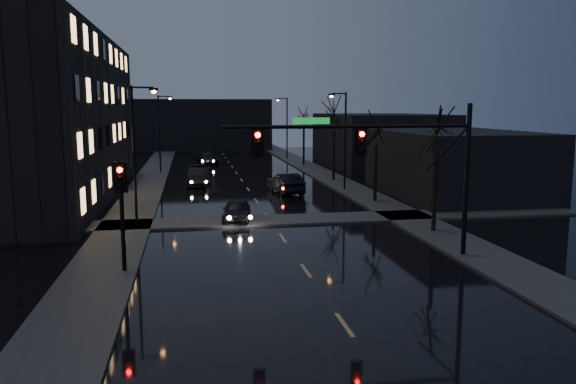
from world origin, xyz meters
name	(u,v)px	position (x,y,z in m)	size (l,w,h in m)	color
ground	(363,352)	(0.00, 0.00, 0.00)	(160.00, 160.00, 0.00)	black
sidewalk_left	(147,186)	(-8.50, 35.00, 0.06)	(3.00, 140.00, 0.12)	#2D2D2B
sidewalk_right	(337,182)	(8.50, 35.00, 0.06)	(3.00, 140.00, 0.12)	#2D2D2B
sidewalk_cross	(271,220)	(0.00, 18.50, 0.06)	(40.00, 3.00, 0.12)	#2D2D2B
apartment_block	(27,118)	(-16.50, 30.00, 6.00)	(12.00, 30.00, 12.00)	black
commercial_right_near	(455,163)	(15.50, 26.00, 2.50)	(10.00, 14.00, 5.00)	black
commercial_right_far	(380,140)	(17.00, 48.00, 3.00)	(12.00, 18.00, 6.00)	black
far_block	(200,125)	(-3.00, 78.00, 4.00)	(22.00, 10.00, 8.00)	black
signal_mast	(388,152)	(3.85, 9.00, 4.87)	(11.11, 0.41, 7.00)	black
signal_pole_left	(122,202)	(-7.50, 8.99, 3.01)	(0.35, 0.41, 4.53)	black
tree_near	(438,119)	(8.40, 14.00, 6.22)	(3.52, 3.52, 8.08)	black
tree_mid_a	(377,121)	(8.40, 24.00, 5.83)	(3.30, 3.30, 7.58)	black
tree_mid_b	(334,109)	(8.40, 36.00, 6.61)	(3.74, 3.74, 8.59)	black
tree_far	(304,114)	(8.40, 50.00, 6.06)	(3.43, 3.43, 7.88)	black
streetlight_l_near	(138,144)	(-7.58, 18.00, 4.77)	(1.53, 0.28, 8.00)	black
streetlight_l_far	(161,127)	(-7.58, 45.00, 4.77)	(1.53, 0.28, 8.00)	black
streetlight_r_mid	(343,132)	(7.58, 30.00, 4.77)	(1.53, 0.28, 8.00)	black
streetlight_r_far	(285,123)	(7.58, 58.00, 4.77)	(1.53, 0.28, 8.00)	black
oncoming_car_a	(237,210)	(-2.03, 18.90, 0.68)	(1.62, 4.02, 1.37)	black
oncoming_car_b	(198,177)	(-4.07, 34.60, 0.77)	(1.63, 4.67, 1.54)	black
oncoming_car_c	(199,171)	(-3.91, 40.36, 0.65)	(2.15, 4.67, 1.30)	black
oncoming_car_d	(207,159)	(-2.73, 52.72, 0.71)	(2.00, 4.92, 1.43)	black
lead_car	(286,183)	(2.76, 29.31, 0.81)	(1.71, 4.90, 1.61)	black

